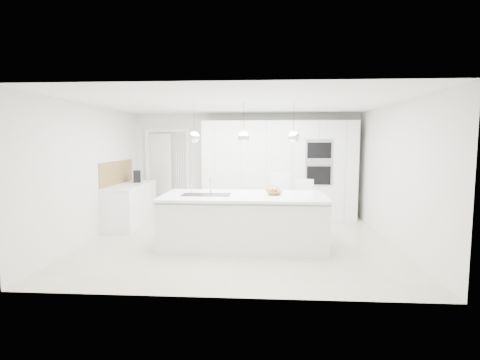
# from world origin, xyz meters

# --- Properties ---
(floor) EXTENTS (5.50, 5.50, 0.00)m
(floor) POSITION_xyz_m (0.00, 0.00, 0.00)
(floor) COLOR beige
(floor) RESTS_ON ground
(wall_back) EXTENTS (5.50, 0.00, 5.50)m
(wall_back) POSITION_xyz_m (0.00, 2.50, 1.25)
(wall_back) COLOR silver
(wall_back) RESTS_ON ground
(wall_left) EXTENTS (0.00, 5.00, 5.00)m
(wall_left) POSITION_xyz_m (-2.75, 0.00, 1.25)
(wall_left) COLOR silver
(wall_left) RESTS_ON ground
(ceiling) EXTENTS (5.50, 5.50, 0.00)m
(ceiling) POSITION_xyz_m (0.00, 0.00, 2.50)
(ceiling) COLOR white
(ceiling) RESTS_ON wall_back
(tall_cabinets) EXTENTS (3.60, 0.60, 2.30)m
(tall_cabinets) POSITION_xyz_m (0.80, 2.20, 1.15)
(tall_cabinets) COLOR white
(tall_cabinets) RESTS_ON floor
(oven_stack) EXTENTS (0.62, 0.04, 1.05)m
(oven_stack) POSITION_xyz_m (1.70, 1.89, 1.35)
(oven_stack) COLOR #A5A5A8
(oven_stack) RESTS_ON tall_cabinets
(doorway_frame) EXTENTS (1.11, 0.08, 2.13)m
(doorway_frame) POSITION_xyz_m (-1.95, 2.47, 1.02)
(doorway_frame) COLOR white
(doorway_frame) RESTS_ON floor
(hallway_door) EXTENTS (0.76, 0.38, 2.00)m
(hallway_door) POSITION_xyz_m (-2.20, 2.42, 1.00)
(hallway_door) COLOR white
(hallway_door) RESTS_ON floor
(radiator) EXTENTS (0.32, 0.04, 1.40)m
(radiator) POSITION_xyz_m (-1.63, 2.46, 0.85)
(radiator) COLOR white
(radiator) RESTS_ON floor
(left_base_cabinets) EXTENTS (0.60, 1.80, 0.86)m
(left_base_cabinets) POSITION_xyz_m (-2.45, 1.20, 0.43)
(left_base_cabinets) COLOR white
(left_base_cabinets) RESTS_ON floor
(left_worktop) EXTENTS (0.62, 1.82, 0.04)m
(left_worktop) POSITION_xyz_m (-2.45, 1.20, 0.88)
(left_worktop) COLOR white
(left_worktop) RESTS_ON left_base_cabinets
(oak_backsplash) EXTENTS (0.02, 1.80, 0.50)m
(oak_backsplash) POSITION_xyz_m (-2.74, 1.20, 1.15)
(oak_backsplash) COLOR olive
(oak_backsplash) RESTS_ON wall_left
(island_base) EXTENTS (2.80, 1.20, 0.86)m
(island_base) POSITION_xyz_m (0.10, -0.30, 0.43)
(island_base) COLOR white
(island_base) RESTS_ON floor
(island_worktop) EXTENTS (2.84, 1.40, 0.04)m
(island_worktop) POSITION_xyz_m (0.10, -0.25, 0.88)
(island_worktop) COLOR white
(island_worktop) RESTS_ON island_base
(island_sink) EXTENTS (0.84, 0.44, 0.18)m
(island_sink) POSITION_xyz_m (-0.55, -0.30, 0.82)
(island_sink) COLOR #3F3F42
(island_sink) RESTS_ON island_worktop
(island_tap) EXTENTS (0.02, 0.02, 0.30)m
(island_tap) POSITION_xyz_m (-0.50, -0.10, 1.05)
(island_tap) COLOR white
(island_tap) RESTS_ON island_worktop
(pendant_left) EXTENTS (0.20, 0.20, 0.20)m
(pendant_left) POSITION_xyz_m (-0.75, -0.30, 1.90)
(pendant_left) COLOR white
(pendant_left) RESTS_ON ceiling
(pendant_mid) EXTENTS (0.20, 0.20, 0.20)m
(pendant_mid) POSITION_xyz_m (0.10, -0.30, 1.90)
(pendant_mid) COLOR white
(pendant_mid) RESTS_ON ceiling
(pendant_right) EXTENTS (0.20, 0.20, 0.20)m
(pendant_right) POSITION_xyz_m (0.95, -0.30, 1.90)
(pendant_right) COLOR white
(pendant_right) RESTS_ON ceiling
(fruit_bowl) EXTENTS (0.32, 0.32, 0.07)m
(fruit_bowl) POSITION_xyz_m (0.63, -0.23, 0.94)
(fruit_bowl) COLOR olive
(fruit_bowl) RESTS_ON island_worktop
(espresso_machine) EXTENTS (0.23, 0.29, 0.27)m
(espresso_machine) POSITION_xyz_m (-2.43, 1.58, 1.03)
(espresso_machine) COLOR black
(espresso_machine) RESTS_ON left_worktop
(bar_stool_left) EXTENTS (0.43, 0.57, 1.20)m
(bar_stool_left) POSITION_xyz_m (0.78, 0.57, 0.60)
(bar_stool_left) COLOR white
(bar_stool_left) RESTS_ON floor
(bar_stool_right) EXTENTS (0.49, 0.58, 1.08)m
(bar_stool_right) POSITION_xyz_m (1.27, 0.57, 0.54)
(bar_stool_right) COLOR white
(bar_stool_right) RESTS_ON floor
(apple_a) EXTENTS (0.07, 0.07, 0.07)m
(apple_a) POSITION_xyz_m (0.65, -0.22, 0.97)
(apple_a) COLOR #B01E16
(apple_a) RESTS_ON fruit_bowl
(apple_b) EXTENTS (0.08, 0.08, 0.08)m
(apple_b) POSITION_xyz_m (0.60, -0.19, 0.97)
(apple_b) COLOR #B01E16
(apple_b) RESTS_ON fruit_bowl
(banana_bunch) EXTENTS (0.24, 0.17, 0.21)m
(banana_bunch) POSITION_xyz_m (0.61, -0.23, 1.02)
(banana_bunch) COLOR gold
(banana_bunch) RESTS_ON fruit_bowl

